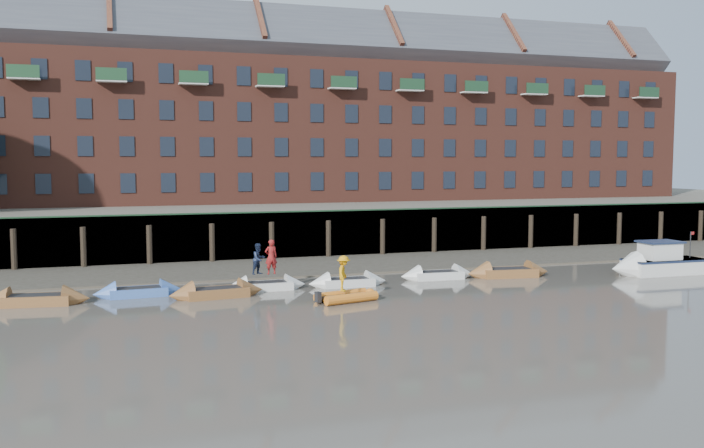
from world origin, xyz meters
name	(u,v)px	position (x,y,z in m)	size (l,w,h in m)	color
ground	(430,326)	(0.00, 0.00, 0.00)	(220.00, 220.00, 0.00)	#5B564E
foreshore	(315,266)	(0.00, 18.00, 0.00)	(110.00, 8.00, 0.50)	#3D382F
mud_band	(330,274)	(0.00, 14.60, 0.00)	(110.00, 1.60, 0.10)	#4C4336
river_wall	(298,235)	(0.00, 22.38, 1.59)	(110.00, 1.23, 3.30)	#2D2A26
bank_terrace	(260,220)	(0.00, 36.00, 1.60)	(110.00, 28.00, 3.20)	#5E594D
apartment_terrace	(257,90)	(0.00, 36.99, 12.82)	(80.60, 15.56, 20.98)	brown
rowboat_0	(37,300)	(-15.73, 9.86, 0.25)	(4.91, 1.96, 1.39)	brown
rowboat_1	(138,292)	(-11.10, 10.68, 0.22)	(4.40, 1.51, 1.26)	#416AC0
rowboat_2	(217,292)	(-7.42, 9.18, 0.24)	(4.84, 1.91, 1.37)	brown
rowboat_3	(266,286)	(-4.67, 10.51, 0.22)	(4.21, 1.25, 1.22)	silver
rowboat_4	(348,282)	(-0.27, 10.25, 0.22)	(4.34, 1.35, 1.25)	silver
rowboat_5	(437,275)	(5.35, 10.99, 0.23)	(4.46, 1.49, 1.28)	silver
rowboat_6	(508,272)	(9.60, 10.44, 0.26)	(5.10, 1.97, 1.44)	brown
rib_tender	(348,296)	(-1.52, 6.24, 0.23)	(3.17, 2.11, 0.53)	orange
motor_launch	(651,264)	(18.07, 8.59, 0.65)	(6.17, 2.12, 2.53)	silver
person_rower_a	(271,257)	(-4.40, 10.50, 1.73)	(0.67, 0.44, 1.83)	maroon
person_rower_b	(259,259)	(-5.02, 10.63, 1.64)	(0.80, 0.62, 1.64)	#19233F
person_rib_crew	(344,273)	(-1.75, 6.26, 1.36)	(1.11, 0.64, 1.72)	orange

